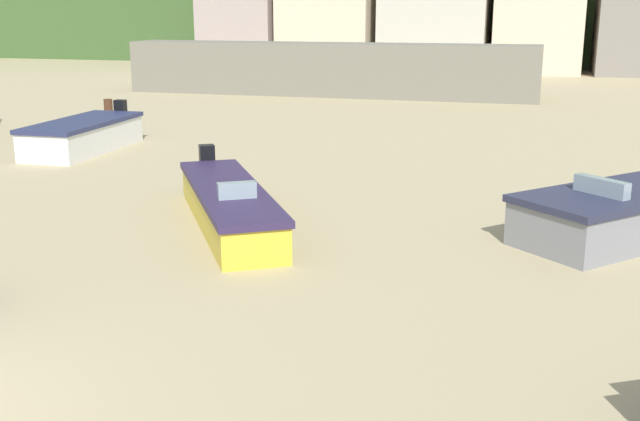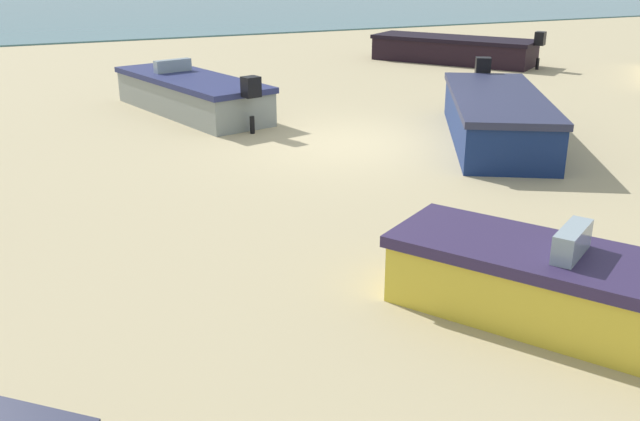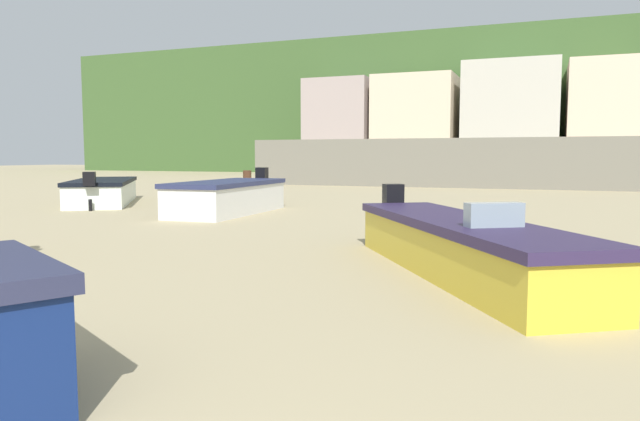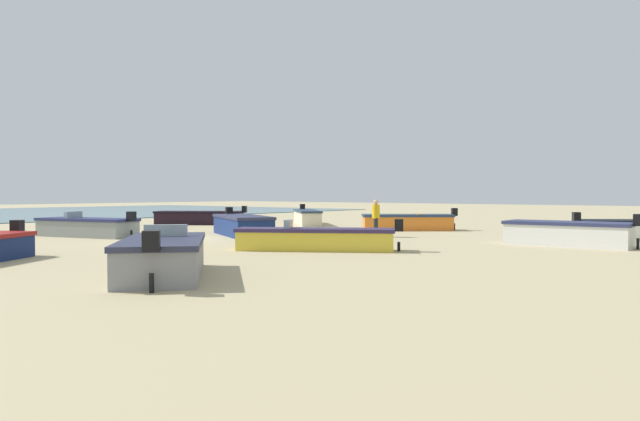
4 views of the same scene
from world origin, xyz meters
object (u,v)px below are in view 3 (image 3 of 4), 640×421
(boat_yellow_1, at_px, (459,246))
(boat_white_9, at_px, (228,197))
(boat_white_7, at_px, (103,191))
(mooring_post_near_water, at_px, (247,187))

(boat_yellow_1, bearing_deg, boat_white_9, -73.30)
(boat_white_9, bearing_deg, boat_white_7, -17.34)
(boat_white_9, bearing_deg, mooring_post_near_water, -72.96)
(boat_yellow_1, distance_m, mooring_post_near_water, 12.43)
(boat_white_9, relative_size, mooring_post_near_water, 4.27)
(boat_yellow_1, height_order, boat_white_9, boat_white_9)
(boat_yellow_1, distance_m, boat_white_9, 9.23)
(boat_white_7, bearing_deg, mooring_post_near_water, -10.74)
(boat_yellow_1, xyz_separation_m, boat_white_9, (-6.97, 6.05, 0.07))
(boat_yellow_1, relative_size, boat_white_9, 1.11)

